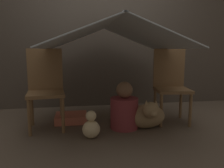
% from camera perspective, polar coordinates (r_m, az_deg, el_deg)
% --- Properties ---
extents(ground_plane, '(8.80, 8.80, 0.00)m').
position_cam_1_polar(ground_plane, '(2.61, 0.30, -11.32)').
color(ground_plane, brown).
extents(wall_back, '(7.00, 0.05, 2.50)m').
position_cam_1_polar(wall_back, '(3.55, -2.71, 14.47)').
color(wall_back, '#4C4238').
rests_on(wall_back, ground_plane).
extents(chair_left, '(0.44, 0.44, 0.92)m').
position_cam_1_polar(chair_left, '(2.63, -16.94, -0.42)').
color(chair_left, brown).
rests_on(chair_left, ground_plane).
extents(chair_right, '(0.45, 0.45, 0.92)m').
position_cam_1_polar(chair_right, '(2.86, 15.08, 0.36)').
color(chair_right, brown).
rests_on(chair_right, ground_plane).
extents(sheet_canopy, '(1.52, 1.42, 0.30)m').
position_cam_1_polar(sheet_canopy, '(2.54, -0.00, 12.68)').
color(sheet_canopy, silver).
extents(person_front, '(0.32, 0.32, 0.55)m').
position_cam_1_polar(person_front, '(2.54, 3.20, -6.65)').
color(person_front, maroon).
rests_on(person_front, ground_plane).
extents(dog, '(0.45, 0.42, 0.37)m').
position_cam_1_polar(dog, '(2.56, 9.05, -8.03)').
color(dog, '#9E7F56').
rests_on(dog, ground_plane).
extents(floor_cushion, '(0.39, 0.31, 0.10)m').
position_cam_1_polar(floor_cushion, '(2.85, -10.59, -8.69)').
color(floor_cushion, '#CC664C').
rests_on(floor_cushion, ground_plane).
extents(plush_toy, '(0.18, 0.18, 0.29)m').
position_cam_1_polar(plush_toy, '(2.30, -5.46, -11.09)').
color(plush_toy, beige).
rests_on(plush_toy, ground_plane).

